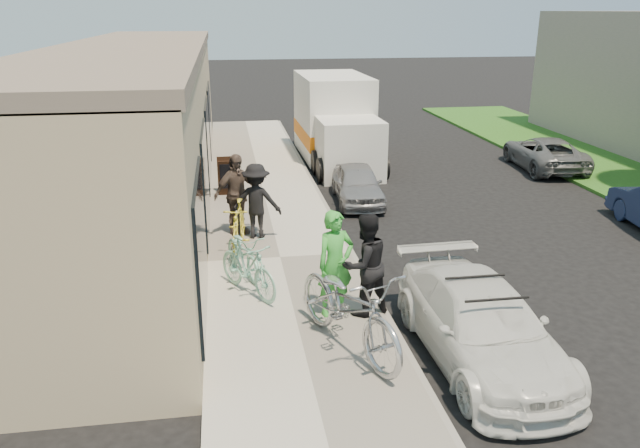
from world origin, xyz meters
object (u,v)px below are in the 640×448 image
far_car_gray (544,153)px  sandwich_board (229,176)px  moving_truck (336,124)px  cruiser_bike_b (243,253)px  sedan_white (481,324)px  man_standing (365,265)px  bystander_a (257,201)px  bike_rack (239,226)px  bystander_b (236,195)px  woman_rider (335,264)px  sedan_silver (357,184)px  cruiser_bike_a (248,267)px  cruiser_bike_c (238,226)px  tandem_bike (349,307)px

far_car_gray → sandwich_board: bearing=16.0°
moving_truck → cruiser_bike_b: bearing=-110.7°
sedan_white → moving_truck: bearing=87.6°
moving_truck → cruiser_bike_b: moving_truck is taller
moving_truck → man_standing: 11.97m
cruiser_bike_b → bystander_a: bearing=60.4°
sandwich_board → bystander_a: 3.68m
bike_rack → bystander_b: size_ratio=0.43×
bike_rack → woman_rider: bearing=-66.3°
sedan_silver → cruiser_bike_b: 5.86m
bystander_b → moving_truck: bearing=35.8°
bystander_b → man_standing: bearing=-93.5°
cruiser_bike_a → bystander_a: size_ratio=1.01×
bike_rack → bystander_a: bystander_a is taller
cruiser_bike_a → cruiser_bike_c: (-0.09, 2.24, 0.01)m
moving_truck → far_car_gray: bearing=-19.3°
bystander_a → cruiser_bike_b: bearing=92.7°
tandem_bike → moving_truck: bearing=59.0°
moving_truck → tandem_bike: 13.17m
woman_rider → sedan_white: bearing=-56.6°
sedan_white → cruiser_bike_b: (-3.40, 3.50, -0.02)m
far_car_gray → man_standing: (-8.30, -9.60, 0.50)m
bystander_a → bystander_b: bearing=-21.9°
sandwich_board → cruiser_bike_b: bearing=-89.5°
sandwich_board → bystander_b: (0.12, -3.30, 0.42)m
woman_rider → cruiser_bike_a: (-1.42, 1.01, -0.39)m
moving_truck → cruiser_bike_a: 11.37m
man_standing → cruiser_bike_b: man_standing is taller
moving_truck → man_standing: (-1.65, -11.86, -0.26)m
woman_rider → cruiser_bike_b: woman_rider is taller
moving_truck → woman_rider: 11.99m
moving_truck → man_standing: moving_truck is taller
man_standing → cruiser_bike_a: 2.22m
far_car_gray → cruiser_bike_c: cruiser_bike_c is taller
cruiser_bike_b → sedan_silver: bearing=37.0°
cruiser_bike_a → woman_rider: bearing=-66.5°
moving_truck → bystander_a: bearing=-112.9°
sedan_silver → cruiser_bike_c: 4.87m
bystander_b → far_car_gray: bearing=-1.2°
bike_rack → bystander_b: bystander_b is taller
woman_rider → cruiser_bike_c: (-1.51, 3.25, -0.38)m
sandwich_board → sedan_silver: sandwich_board is taller
bike_rack → sandwich_board: sandwich_board is taller
moving_truck → cruiser_bike_b: 10.52m
cruiser_bike_b → man_standing: bearing=-64.3°
cruiser_bike_b → bystander_a: bystander_a is taller
sedan_white → bystander_a: bearing=117.0°
man_standing → cruiser_bike_c: (-2.00, 3.31, -0.36)m
bike_rack → sedan_silver: 4.75m
sedan_white → cruiser_bike_b: bearing=132.7°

